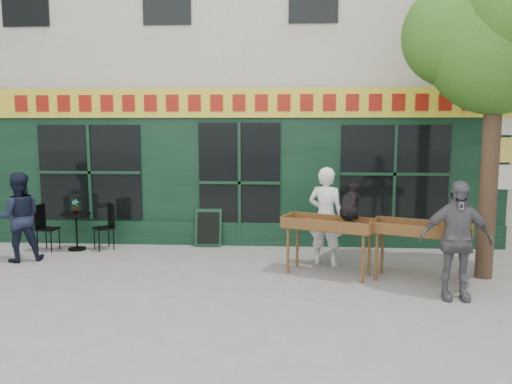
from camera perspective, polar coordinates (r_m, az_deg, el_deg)
ground at (r=8.48m, az=-3.34°, el=-9.76°), size 80.00×80.00×0.00m
building at (r=14.27m, az=-0.53°, el=17.38°), size 14.00×7.26×10.00m
street_tree at (r=9.19m, az=26.05°, el=16.74°), size 3.05×2.90×5.60m
book_cart_center at (r=8.54m, az=8.30°, el=-4.01°), size 1.62×1.15×0.99m
dog at (r=8.45m, az=10.75°, el=-0.97°), size 0.54×0.68×0.60m
woman at (r=9.17m, az=7.97°, el=-2.74°), size 0.77×0.65×1.80m
book_cart_right at (r=8.46m, az=18.33°, el=-4.43°), size 1.62×1.15×0.99m
man_right at (r=7.83m, az=21.88°, el=-5.12°), size 1.05×0.47×1.75m
bistro_table at (r=10.86m, az=-19.86°, el=-3.43°), size 0.60×0.60×0.76m
bistro_chair_left at (r=11.04m, az=-23.10°, el=-3.34°), size 0.40×0.40×0.95m
bistro_chair_right at (r=10.72m, az=-16.59°, el=-3.35°), size 0.51×0.51×0.95m
potted_plant at (r=10.80m, az=-19.94°, el=-1.55°), size 0.16×0.12×0.28m
man_left at (r=10.32m, az=-25.48°, el=-2.61°), size 1.02×0.95×1.67m
chalkboard at (r=10.58m, az=-5.47°, el=-4.09°), size 0.56×0.20×0.79m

